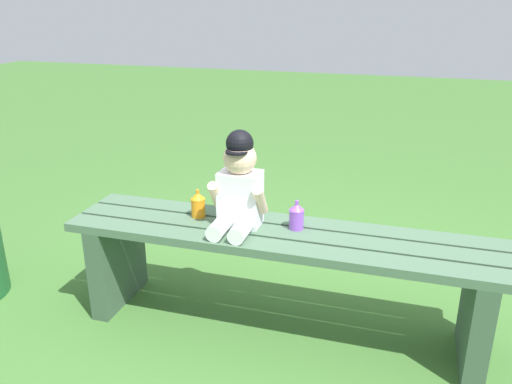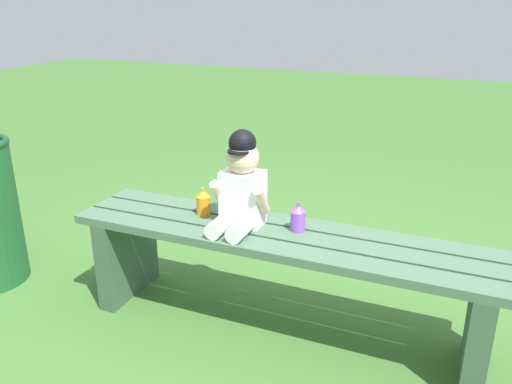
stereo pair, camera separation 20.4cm
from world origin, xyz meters
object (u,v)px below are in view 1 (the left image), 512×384
object	(u,v)px
sippy_cup_left	(198,204)
sippy_cup_right	(297,216)
park_bench	(280,262)
child_figure	(239,186)

from	to	relation	value
sippy_cup_left	sippy_cup_right	size ratio (longest dim) A/B	1.00
sippy_cup_right	park_bench	bearing A→B (deg)	-139.21
child_figure	sippy_cup_left	distance (m)	0.24
sippy_cup_left	child_figure	bearing A→B (deg)	-11.35
child_figure	sippy_cup_right	distance (m)	0.27
sippy_cup_left	park_bench	bearing A→B (deg)	-6.94
park_bench	child_figure	size ratio (longest dim) A/B	4.42
sippy_cup_right	child_figure	bearing A→B (deg)	-170.28
park_bench	child_figure	distance (m)	0.36
park_bench	child_figure	bearing A→B (deg)	178.03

